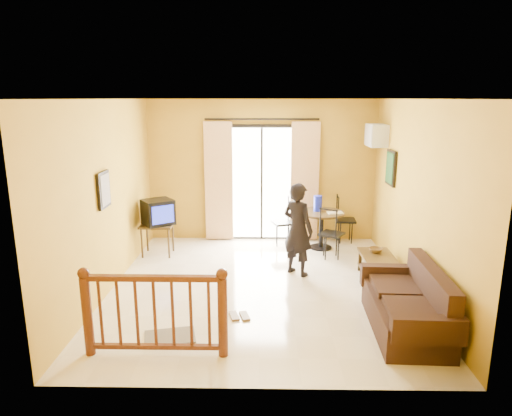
{
  "coord_description": "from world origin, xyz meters",
  "views": [
    {
      "loc": [
        0.05,
        -6.48,
        2.81
      ],
      "look_at": [
        -0.07,
        0.2,
        1.2
      ],
      "focal_mm": 32.0,
      "sensor_mm": 36.0,
      "label": 1
    }
  ],
  "objects_px": {
    "dining_table": "(322,220)",
    "sofa": "(410,307)",
    "standing_person": "(298,229)",
    "television": "(158,212)",
    "coffee_table": "(378,264)"
  },
  "relations": [
    {
      "from": "dining_table",
      "to": "standing_person",
      "type": "height_order",
      "value": "standing_person"
    },
    {
      "from": "coffee_table",
      "to": "sofa",
      "type": "bearing_deg",
      "value": -89.9
    },
    {
      "from": "dining_table",
      "to": "standing_person",
      "type": "bearing_deg",
      "value": -112.5
    },
    {
      "from": "dining_table",
      "to": "sofa",
      "type": "distance_m",
      "value": 3.26
    },
    {
      "from": "dining_table",
      "to": "standing_person",
      "type": "relative_size",
      "value": 0.57
    },
    {
      "from": "coffee_table",
      "to": "sofa",
      "type": "xyz_separation_m",
      "value": [
        0.0,
        -1.61,
        0.04
      ]
    },
    {
      "from": "television",
      "to": "sofa",
      "type": "height_order",
      "value": "television"
    },
    {
      "from": "television",
      "to": "coffee_table",
      "type": "relative_size",
      "value": 0.75
    },
    {
      "from": "television",
      "to": "standing_person",
      "type": "distance_m",
      "value": 2.62
    },
    {
      "from": "television",
      "to": "coffee_table",
      "type": "distance_m",
      "value": 3.92
    },
    {
      "from": "television",
      "to": "sofa",
      "type": "bearing_deg",
      "value": -71.46
    },
    {
      "from": "sofa",
      "to": "coffee_table",
      "type": "bearing_deg",
      "value": 92.28
    },
    {
      "from": "dining_table",
      "to": "coffee_table",
      "type": "bearing_deg",
      "value": -65.62
    },
    {
      "from": "television",
      "to": "sofa",
      "type": "distance_m",
      "value": 4.65
    },
    {
      "from": "standing_person",
      "to": "sofa",
      "type": "bearing_deg",
      "value": 165.14
    }
  ]
}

